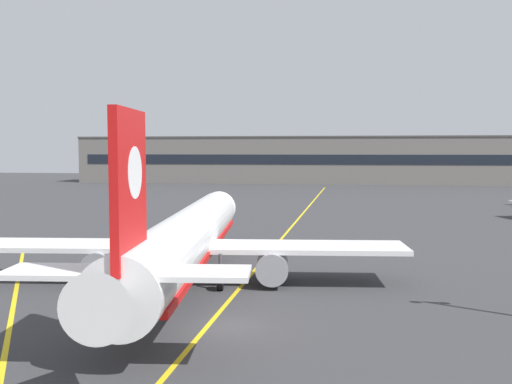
% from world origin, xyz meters
% --- Properties ---
extents(ground_plane, '(400.00, 400.00, 0.00)m').
position_xyz_m(ground_plane, '(0.00, 0.00, 0.00)').
color(ground_plane, '#353538').
extents(taxiway_centreline, '(6.76, 179.89, 0.01)m').
position_xyz_m(taxiway_centreline, '(0.00, 30.00, 0.00)').
color(taxiway_centreline, yellow).
rests_on(taxiway_centreline, ground).
extents(taxiway_lead_in_stripe, '(28.87, 52.88, 0.01)m').
position_xyz_m(taxiway_lead_in_stripe, '(-14.00, 2.00, 0.00)').
color(taxiway_lead_in_stripe, yellow).
rests_on(taxiway_lead_in_stripe, ground).
extents(airliner_foreground, '(32.30, 41.52, 11.65)m').
position_xyz_m(airliner_foreground, '(-4.76, 9.62, 3.37)').
color(airliner_foreground, white).
rests_on(airliner_foreground, ground).
extents(safety_cone_by_nose_gear, '(0.44, 0.44, 0.55)m').
position_xyz_m(safety_cone_by_nose_gear, '(-2.90, 26.88, 0.26)').
color(safety_cone_by_nose_gear, orange).
rests_on(safety_cone_by_nose_gear, ground).
extents(terminal_building, '(145.91, 12.40, 13.84)m').
position_xyz_m(terminal_building, '(1.91, 138.87, 6.93)').
color(terminal_building, slate).
rests_on(terminal_building, ground).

